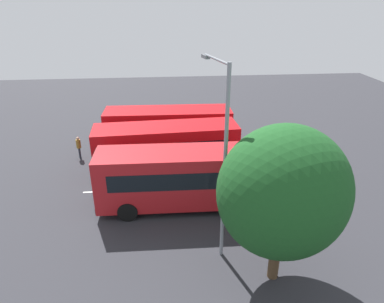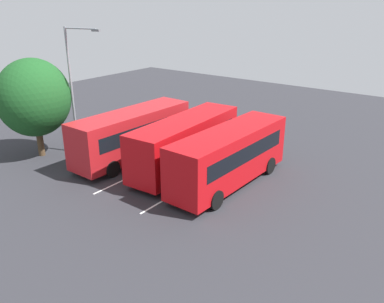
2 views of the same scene
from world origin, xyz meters
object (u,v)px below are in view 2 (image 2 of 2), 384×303
object	(u,v)px
bus_center_right	(133,133)
pedestrian	(272,139)
bus_far_left	(230,155)
depot_tree	(34,98)
bus_center_left	(186,142)
street_lamp	(74,84)

from	to	relation	value
bus_center_right	pedestrian	bearing A→B (deg)	-43.67
bus_center_right	bus_far_left	bearing A→B (deg)	-84.88
bus_far_left	bus_center_right	xyz separation A→B (m)	(-0.50, 7.33, 0.00)
bus_far_left	depot_tree	xyz separation A→B (m)	(-3.94, 12.95, 2.27)
bus_far_left	bus_center_left	xyz separation A→B (m)	(0.23, 3.39, 0.00)
bus_center_left	pedestrian	size ratio (longest dim) A/B	5.64
bus_center_left	depot_tree	xyz separation A→B (m)	(-4.17, 9.57, 2.27)
street_lamp	depot_tree	world-z (taller)	street_lamp
bus_center_left	pedestrian	bearing A→B (deg)	-28.59
bus_far_left	depot_tree	bearing A→B (deg)	108.57
pedestrian	street_lamp	xyz separation A→B (m)	(-8.40, 10.73, 4.00)
bus_center_left	street_lamp	size ratio (longest dim) A/B	1.07
bus_center_left	street_lamp	world-z (taller)	street_lamp
bus_center_left	bus_center_right	size ratio (longest dim) A/B	1.01
bus_center_left	bus_far_left	bearing A→B (deg)	-96.89
bus_far_left	bus_center_left	world-z (taller)	same
bus_center_left	depot_tree	distance (m)	10.68
pedestrian	depot_tree	world-z (taller)	depot_tree
bus_center_left	pedestrian	world-z (taller)	bus_center_left
bus_far_left	depot_tree	world-z (taller)	depot_tree
bus_far_left	bus_center_right	distance (m)	7.34
bus_center_right	bus_center_left	bearing A→B (deg)	-78.32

